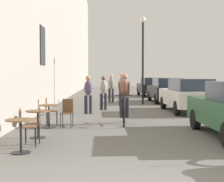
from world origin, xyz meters
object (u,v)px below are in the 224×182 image
at_px(parked_car_second, 188,95).
at_px(pedestrian_furthest, 111,86).
at_px(parked_car_third, 166,90).
at_px(cafe_chair_far_toward_street, 67,111).
at_px(cafe_table_far, 49,111).
at_px(cafe_chair_far_toward_wall, 50,109).
at_px(cafe_chair_near_toward_street, 25,124).
at_px(pedestrian_mid, 103,91).
at_px(pedestrian_near, 88,92).
at_px(cafe_chair_mid_toward_street, 36,122).
at_px(street_lamp, 143,49).
at_px(cafe_table_mid, 38,118).
at_px(cafe_table_near, 21,129).
at_px(parked_car_fourth, 151,87).
at_px(pedestrian_far, 122,87).
at_px(cyclist_on_bicycle, 124,100).

bearing_deg(parked_car_second, pedestrian_furthest, 121.17).
distance_m(parked_car_second, parked_car_third, 5.34).
bearing_deg(cafe_chair_far_toward_street, cafe_table_far, -172.35).
bearing_deg(cafe_chair_far_toward_wall, cafe_chair_far_toward_street, -39.06).
xyz_separation_m(cafe_chair_near_toward_street, pedestrian_mid, (1.74, 8.18, 0.39)).
height_order(cafe_table_far, pedestrian_near, pedestrian_near).
bearing_deg(cafe_chair_near_toward_street, cafe_chair_mid_toward_street, 69.75).
xyz_separation_m(street_lamp, parked_car_third, (1.52, 1.17, -2.35)).
xyz_separation_m(cafe_table_far, pedestrian_mid, (1.66, 5.36, 0.38)).
distance_m(cafe_chair_far_toward_wall, pedestrian_furthest, 9.56).
bearing_deg(cafe_chair_mid_toward_street, cafe_table_mid, 96.57).
relative_size(cafe_chair_near_toward_street, cafe_chair_mid_toward_street, 1.00).
relative_size(cafe_table_mid, street_lamp, 0.15).
relative_size(cafe_table_near, parked_car_second, 0.17).
bearing_deg(pedestrian_near, cafe_table_mid, -100.53).
relative_size(cafe_table_far, street_lamp, 0.15).
xyz_separation_m(cafe_chair_far_toward_wall, street_lamp, (3.93, 7.97, 2.59)).
relative_size(cafe_table_far, parked_car_fourth, 0.18).
distance_m(cafe_table_near, pedestrian_far, 11.22).
bearing_deg(cafe_table_far, parked_car_second, 39.05).
bearing_deg(cafe_table_mid, pedestrian_near, 79.47).
relative_size(cafe_chair_near_toward_street, parked_car_third, 0.21).
xyz_separation_m(cafe_chair_near_toward_street, parked_car_second, (5.49, 7.21, 0.25)).
relative_size(pedestrian_mid, street_lamp, 0.33).
bearing_deg(cafe_table_far, parked_car_fourth, 71.48).
bearing_deg(cafe_chair_far_toward_wall, cyclist_on_bicycle, 4.74).
xyz_separation_m(pedestrian_far, parked_car_second, (2.79, -3.03, -0.23)).
height_order(pedestrian_mid, pedestrian_far, pedestrian_far).
height_order(cafe_chair_mid_toward_street, parked_car_fourth, parked_car_fourth).
height_order(cafe_chair_far_toward_street, pedestrian_far, pedestrian_far).
bearing_deg(pedestrian_mid, parked_car_second, -14.50).
bearing_deg(cafe_table_near, cafe_chair_mid_toward_street, 85.46).
relative_size(cafe_chair_far_toward_street, street_lamp, 0.18).
bearing_deg(parked_car_third, cafe_chair_mid_toward_street, -113.59).
bearing_deg(parked_car_fourth, street_lamp, -101.09).
relative_size(cafe_chair_near_toward_street, cafe_table_mid, 1.24).
height_order(street_lamp, parked_car_third, street_lamp).
relative_size(pedestrian_near, pedestrian_mid, 1.01).
bearing_deg(parked_car_third, pedestrian_mid, -130.31).
xyz_separation_m(cafe_chair_mid_toward_street, cafe_table_far, (-0.08, 2.39, 0.00)).
xyz_separation_m(cafe_chair_mid_toward_street, cyclist_on_bicycle, (2.33, 3.19, 0.29)).
bearing_deg(cafe_chair_far_toward_street, cafe_chair_near_toward_street, -102.53).
bearing_deg(cafe_table_near, parked_car_third, 67.84).
height_order(cafe_table_mid, pedestrian_furthest, pedestrian_furthest).
relative_size(cafe_table_near, street_lamp, 0.15).
distance_m(pedestrian_furthest, parked_car_third, 3.30).
xyz_separation_m(pedestrian_far, pedestrian_furthest, (-0.54, 2.48, -0.04)).
bearing_deg(parked_car_third, cafe_table_near, -112.16).
bearing_deg(cafe_chair_near_toward_street, parked_car_third, 66.52).
bearing_deg(pedestrian_mid, cafe_table_near, -100.69).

